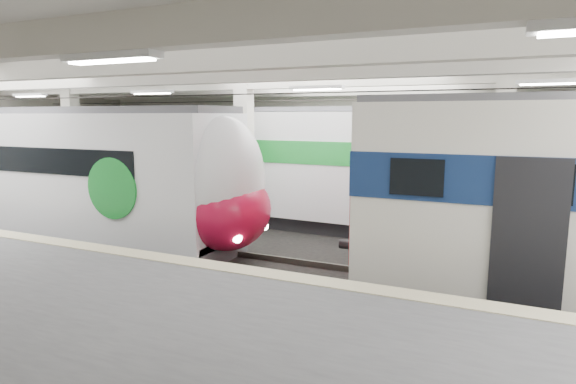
% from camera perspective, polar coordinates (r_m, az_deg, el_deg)
% --- Properties ---
extents(station_hall, '(36.00, 24.00, 5.75)m').
position_cam_1_polar(station_hall, '(10.84, -3.73, 4.28)').
color(station_hall, black).
rests_on(station_hall, ground).
extents(modern_emu, '(13.63, 2.81, 4.40)m').
position_cam_1_polar(modern_emu, '(16.60, -22.33, 1.52)').
color(modern_emu, white).
rests_on(modern_emu, ground).
extents(far_train, '(14.05, 3.41, 4.45)m').
position_cam_1_polar(far_train, '(18.83, -2.12, 3.41)').
color(far_train, white).
rests_on(far_train, ground).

